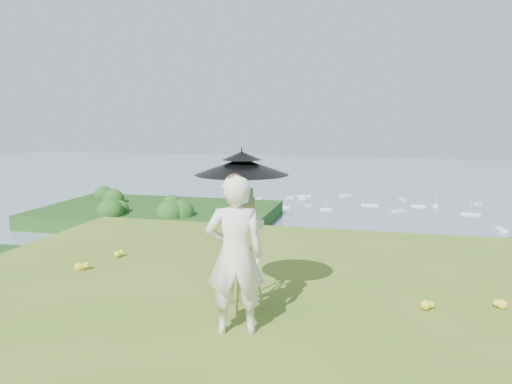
% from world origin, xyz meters
% --- Properties ---
extents(shoreline_tier, '(170.00, 28.00, 8.00)m').
position_xyz_m(shoreline_tier, '(0.00, 75.00, -36.00)').
color(shoreline_tier, '#696554').
rests_on(shoreline_tier, bay_water).
extents(bay_water, '(700.00, 700.00, 0.00)m').
position_xyz_m(bay_water, '(0.00, 240.00, -34.00)').
color(bay_water, '#7187A1').
rests_on(bay_water, ground).
extents(peninsula, '(90.00, 60.00, 12.00)m').
position_xyz_m(peninsula, '(-75.00, 155.00, -29.00)').
color(peninsula, '#0F3810').
rests_on(peninsula, bay_water).
extents(slope_trees, '(110.00, 50.00, 6.00)m').
position_xyz_m(slope_trees, '(0.00, 35.00, -15.00)').
color(slope_trees, '#1E4314').
rests_on(slope_trees, forest_slope).
extents(harbor_town, '(110.00, 22.00, 5.00)m').
position_xyz_m(harbor_town, '(0.00, 75.00, -29.50)').
color(harbor_town, silver).
rests_on(harbor_town, shoreline_tier).
extents(moored_boats, '(140.00, 140.00, 0.70)m').
position_xyz_m(moored_boats, '(-12.50, 161.00, -33.65)').
color(moored_boats, white).
rests_on(moored_boats, bay_water).
extents(painter, '(0.74, 0.59, 1.78)m').
position_xyz_m(painter, '(-2.04, 1.47, 0.89)').
color(painter, white).
rests_on(painter, ground).
extents(field_easel, '(0.76, 0.76, 1.56)m').
position_xyz_m(field_easel, '(-2.13, 2.07, 0.78)').
color(field_easel, olive).
rests_on(field_easel, ground).
extents(sun_umbrella, '(1.50, 1.50, 0.75)m').
position_xyz_m(sun_umbrella, '(-2.14, 2.10, 1.66)').
color(sun_umbrella, black).
rests_on(sun_umbrella, field_easel).
extents(painter_cap, '(0.28, 0.31, 0.10)m').
position_xyz_m(painter_cap, '(-2.04, 1.47, 1.73)').
color(painter_cap, '#C26C6A').
rests_on(painter_cap, painter).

